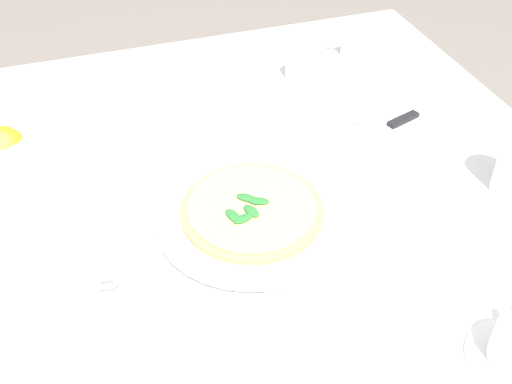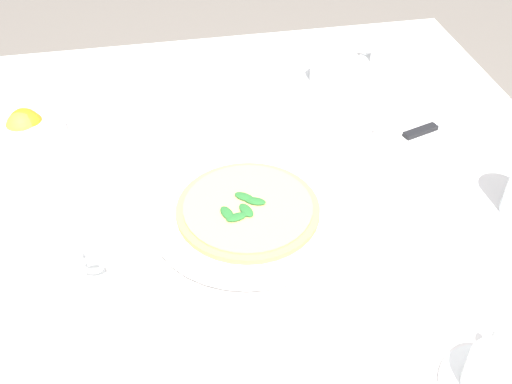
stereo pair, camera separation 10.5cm
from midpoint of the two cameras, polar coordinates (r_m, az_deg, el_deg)
name	(u,v)px [view 2 (the right image)]	position (r m, az deg, el deg)	size (l,w,h in m)	color
dining_table	(263,231)	(1.18, 3.20, -3.84)	(1.18, 1.18, 0.73)	white
pizza_plate	(248,215)	(1.02, 2.18, -2.30)	(0.33, 0.33, 0.02)	white
pizza	(248,209)	(1.01, 2.19, -1.73)	(0.24, 0.24, 0.02)	#DBAD60
coffee_cup_right_edge	(327,71)	(1.39, 8.95, 11.23)	(0.13, 0.13, 0.07)	white
coffee_cup_far_left	(494,377)	(0.87, 25.08, -15.80)	(0.13, 0.13, 0.06)	white
coffee_cup_far_right	(387,55)	(1.49, 14.33, 12.47)	(0.13, 0.13, 0.06)	white
coffee_cup_center_back	(60,271)	(0.94, -15.09, -7.46)	(0.13, 0.13, 0.06)	white
napkin_folded	(438,131)	(1.28, 19.15, 5.43)	(0.25, 0.20, 0.02)	white
dinner_knife	(440,125)	(1.27, 19.38, 5.97)	(0.19, 0.08, 0.01)	silver
citrus_bowl	(26,129)	(1.25, -18.79, 5.61)	(0.15, 0.15, 0.07)	white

